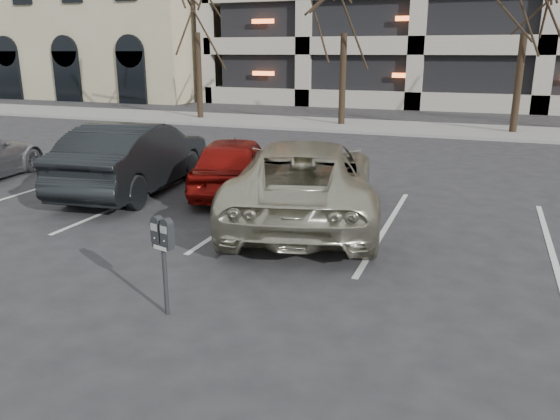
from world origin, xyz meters
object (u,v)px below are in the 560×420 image
(car_red, at_px, (234,164))
(car_dark, at_px, (135,157))
(suv_silver, at_px, (304,180))
(parking_meter, at_px, (163,242))

(car_red, relative_size, car_dark, 0.80)
(suv_silver, height_order, car_red, suv_silver)
(parking_meter, relative_size, car_dark, 0.25)
(parking_meter, bearing_deg, suv_silver, 101.21)
(car_red, bearing_deg, car_dark, 1.11)
(suv_silver, xyz_separation_m, car_red, (-2.20, 1.46, -0.11))
(parking_meter, distance_m, car_red, 6.21)
(parking_meter, height_order, suv_silver, suv_silver)
(car_red, bearing_deg, suv_silver, 130.73)
(suv_silver, height_order, car_dark, car_dark)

